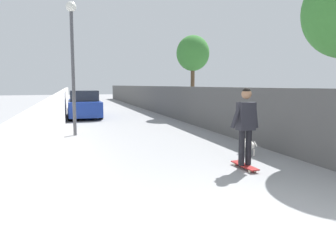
# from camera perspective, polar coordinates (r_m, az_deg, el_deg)

# --- Properties ---
(ground_plane) EXTENTS (80.00, 80.00, 0.00)m
(ground_plane) POSITION_cam_1_polar(r_m,az_deg,el_deg) (16.56, -10.22, -0.90)
(ground_plane) COLOR gray
(wall_left) EXTENTS (48.00, 0.30, 1.50)m
(wall_left) POSITION_cam_1_polar(r_m,az_deg,el_deg) (14.32, -20.78, 0.84)
(wall_left) COLOR silver
(wall_left) RESTS_ON ground
(fence_right) EXTENTS (48.00, 0.30, 1.77)m
(fence_right) POSITION_cam_1_polar(r_m,az_deg,el_deg) (15.31, 1.91, 1.99)
(fence_right) COLOR #4C4C4C
(fence_right) RESTS_ON ground
(tree_right_mid) EXTENTS (1.92, 1.92, 4.72)m
(tree_right_mid) POSITION_cam_1_polar(r_m,az_deg,el_deg) (16.81, 5.05, 11.73)
(tree_right_mid) COLOR brown
(tree_right_mid) RESTS_ON ground
(lamp_post) EXTENTS (0.36, 0.36, 4.79)m
(lamp_post) POSITION_cam_1_polar(r_m,az_deg,el_deg) (10.90, -18.82, 12.57)
(lamp_post) COLOR #4C4C51
(lamp_post) RESTS_ON ground
(skateboard) EXTENTS (0.80, 0.21, 0.08)m
(skateboard) POSITION_cam_1_polar(r_m,az_deg,el_deg) (6.58, 15.24, -10.34)
(skateboard) COLOR maroon
(skateboard) RESTS_ON ground
(person_skateboarder) EXTENTS (0.23, 0.71, 1.71)m
(person_skateboarder) POSITION_cam_1_polar(r_m,az_deg,el_deg) (6.38, 15.48, -1.56)
(person_skateboarder) COLOR black
(person_skateboarder) RESTS_ON skateboard
(dog) EXTENTS (1.37, 0.96, 1.06)m
(dog) POSITION_cam_1_polar(r_m,az_deg,el_deg) (7.84, 15.98, -6.24)
(dog) COLOR white
(dog) RESTS_ON ground
(car_near) EXTENTS (4.23, 1.80, 1.54)m
(car_near) POSITION_cam_1_polar(r_m,az_deg,el_deg) (16.86, -16.61, 1.51)
(car_near) COLOR navy
(car_near) RESTS_ON ground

